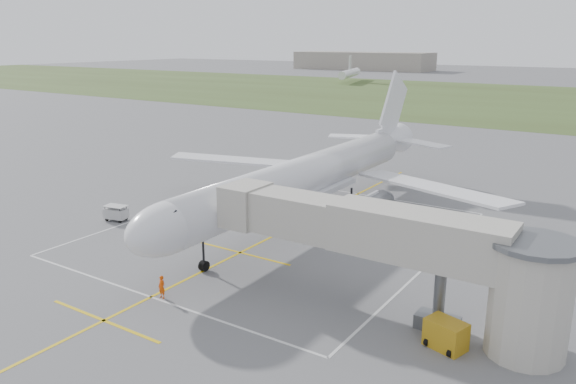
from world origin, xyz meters
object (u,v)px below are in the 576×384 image
Objects in this scene: airliner at (308,176)px; jet_bridge at (406,249)px; baggage_cart at (116,213)px; gpu_unit at (446,335)px; ramp_worker_nose at (162,287)px; ramp_worker_wing at (267,200)px.

airliner is 2.00× the size of jet_bridge.
airliner is 19.54× the size of baggage_cart.
baggage_cart is at bearing -172.06° from gpu_unit.
airliner reaches higher than ramp_worker_nose.
ramp_worker_nose is 0.86× the size of ramp_worker_wing.
gpu_unit is at bearing 18.37° from ramp_worker_nose.
gpu_unit is at bearing -40.14° from airliner.
gpu_unit is 35.00m from baggage_cart.
jet_bridge is at bearing -18.64° from baggage_cart.
ramp_worker_nose is at bearing 134.66° from ramp_worker_wing.
airliner reaches higher than jet_bridge.
baggage_cart is 18.94m from ramp_worker_nose.
ramp_worker_wing is at bearing 162.36° from gpu_unit.
airliner is at bearing 156.85° from gpu_unit.
airliner is 25.08× the size of ramp_worker_wing.
airliner is 25.22m from gpu_unit.
ramp_worker_wing is at bearing 111.43° from ramp_worker_nose.
airliner is 20.71m from ramp_worker_nose.
ramp_worker_nose is (-18.36, -4.28, -0.03)m from gpu_unit.
airliner is at bearing 97.30° from ramp_worker_nose.
jet_bridge is 5.49m from gpu_unit.
airliner is 21.22m from jet_bridge.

